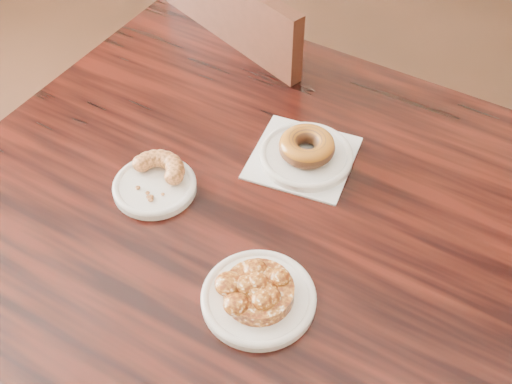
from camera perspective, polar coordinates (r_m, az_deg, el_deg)
The scene contains 9 objects.
cafe_table at distance 1.36m, azimuth -1.62°, elevation -12.54°, with size 1.01×1.01×0.75m, color black.
chair_far at distance 1.71m, azimuth 2.85°, elevation 7.54°, with size 0.46×0.46×0.90m, color black, non-canonical shape.
napkin at distance 1.14m, azimuth 4.16°, elevation 3.06°, with size 0.17×0.17×0.00m, color white.
plate_donut at distance 1.13m, azimuth 4.47°, elevation 3.21°, with size 0.17×0.17×0.01m, color white.
plate_cruller at distance 1.10m, azimuth -8.99°, elevation 0.46°, with size 0.14×0.14×0.01m, color white.
plate_fritter at distance 0.95m, azimuth 0.23°, elevation -9.43°, with size 0.17×0.17×0.01m, color white.
glazed_donut at distance 1.12m, azimuth 4.54°, elevation 4.07°, with size 0.10×0.10×0.03m, color brown.
apple_fritter at distance 0.93m, azimuth 0.23°, elevation -8.67°, with size 0.14×0.14×0.03m, color #421607, non-canonical shape.
cruller_fragment at distance 1.08m, azimuth -9.12°, elevation 1.21°, with size 0.11×0.11×0.03m, color #5C3112, non-canonical shape.
Camera 1 is at (0.28, -0.38, 1.55)m, focal length 45.00 mm.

